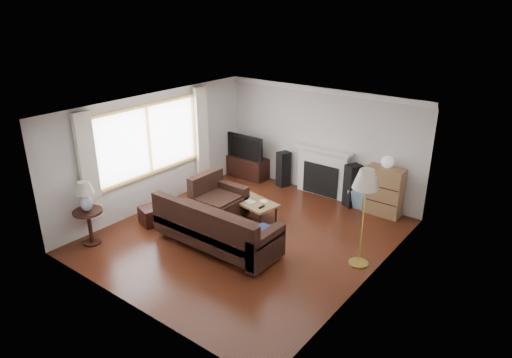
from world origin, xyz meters
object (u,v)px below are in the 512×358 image
Objects in this scene: tv_stand at (248,167)px; floor_lamp at (363,219)px; bookshelf at (384,191)px; sectional_sofa at (217,226)px; side_table at (90,227)px; coffee_table at (253,210)px.

tv_stand is 4.67m from floor_lamp.
sectional_sofa is at bearing -120.75° from bookshelf.
sectional_sofa is 1.50× the size of floor_lamp.
floor_lamp is at bearing 29.00° from side_table.
coffee_table is 0.60× the size of floor_lamp.
floor_lamp is (2.38, 1.04, 0.46)m from sectional_sofa.
sectional_sofa is at bearing -156.36° from floor_lamp.
tv_stand is 1.56× the size of side_table.
bookshelf is (3.64, 0.05, 0.26)m from tv_stand.
floor_lamp is at bearing 4.90° from coffee_table.
tv_stand is at bearing -179.24° from bookshelf.
floor_lamp is 4.99m from side_table.
bookshelf reaches higher than tv_stand.
tv_stand is 1.00× the size of bookshelf.
side_table is (-0.21, -4.49, 0.08)m from tv_stand.
bookshelf is 0.40× the size of sectional_sofa.
side_table reaches higher than coffee_table.
floor_lamp reaches higher than tv_stand.
coffee_table is 3.22m from side_table.
tv_stand is 3.59m from sectional_sofa.
tv_stand reaches higher than coffee_table.
coffee_table is (-2.06, -1.87, -0.32)m from bookshelf.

